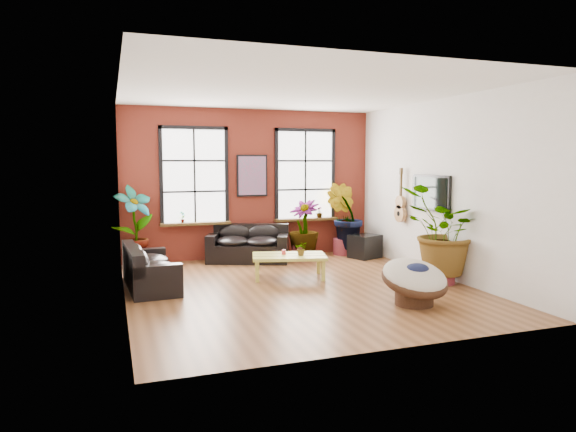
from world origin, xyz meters
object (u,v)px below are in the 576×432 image
Objects in this scene: sofa_back at (248,245)px; coffee_table at (289,257)px; papasan_chair at (415,280)px; sofa_left at (148,269)px.

coffee_table is (0.32, -1.93, 0.03)m from sofa_back.
sofa_back is at bearing 106.96° from papasan_chair.
coffee_table is 2.77m from papasan_chair.
sofa_back is at bearing -55.44° from sofa_left.
sofa_left is at bearing 144.43° from papasan_chair.
sofa_left is 1.76× the size of papasan_chair.
papasan_chair is (1.57, -4.40, 0.03)m from sofa_back.
coffee_table is 1.41× the size of papasan_chair.
sofa_left is 4.69m from papasan_chair.
sofa_left is at bearing -166.91° from coffee_table.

